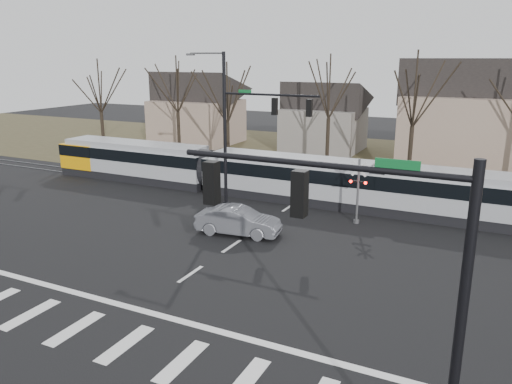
% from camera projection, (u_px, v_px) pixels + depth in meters
% --- Properties ---
extents(ground, '(140.00, 140.00, 0.00)m').
position_uv_depth(ground, '(165.00, 291.00, 21.65)').
color(ground, black).
extents(grass_verge, '(140.00, 28.00, 0.01)m').
position_uv_depth(grass_verge, '(358.00, 160.00, 49.40)').
color(grass_verge, '#38331E').
rests_on(grass_verge, ground).
extents(crosswalk, '(27.00, 2.60, 0.01)m').
position_uv_depth(crosswalk, '(100.00, 336.00, 18.19)').
color(crosswalk, silver).
rests_on(crosswalk, ground).
extents(stop_line, '(28.00, 0.35, 0.01)m').
position_uv_depth(stop_line, '(138.00, 310.00, 20.09)').
color(stop_line, silver).
rests_on(stop_line, ground).
extents(lane_dashes, '(0.18, 30.00, 0.01)m').
position_uv_depth(lane_dashes, '(299.00, 200.00, 35.53)').
color(lane_dashes, silver).
rests_on(lane_dashes, ground).
extents(rail_pair, '(90.00, 1.52, 0.06)m').
position_uv_depth(rail_pair, '(298.00, 200.00, 35.35)').
color(rail_pair, '#59595E').
rests_on(rail_pair, ground).
extents(tram, '(40.95, 3.04, 3.10)m').
position_uv_depth(tram, '(287.00, 176.00, 35.50)').
color(tram, gray).
rests_on(tram, ground).
extents(sedan, '(3.05, 5.32, 1.60)m').
position_uv_depth(sedan, '(238.00, 221.00, 28.49)').
color(sedan, slate).
rests_on(sedan, ground).
extents(signal_pole_near_right, '(6.72, 0.44, 8.00)m').
position_uv_depth(signal_pole_near_right, '(370.00, 280.00, 10.81)').
color(signal_pole_near_right, black).
rests_on(signal_pole_near_right, ground).
extents(signal_pole_far, '(9.28, 0.44, 10.20)m').
position_uv_depth(signal_pole_far, '(246.00, 124.00, 32.03)').
color(signal_pole_far, black).
rests_on(signal_pole_far, ground).
extents(rail_crossing_signal, '(1.08, 0.36, 4.00)m').
position_uv_depth(rail_crossing_signal, '(358.00, 193.00, 30.13)').
color(rail_crossing_signal, '#59595B').
rests_on(rail_crossing_signal, ground).
extents(tree_row, '(59.20, 7.20, 10.00)m').
position_uv_depth(tree_row, '(366.00, 117.00, 42.04)').
color(tree_row, black).
rests_on(tree_row, ground).
extents(house_a, '(9.72, 8.64, 8.60)m').
position_uv_depth(house_a, '(197.00, 105.00, 58.46)').
color(house_a, gray).
rests_on(house_a, ground).
extents(house_b, '(8.64, 7.56, 7.65)m').
position_uv_depth(house_b, '(324.00, 114.00, 53.96)').
color(house_b, slate).
rests_on(house_b, ground).
extents(house_c, '(10.80, 8.64, 10.10)m').
position_uv_depth(house_c, '(462.00, 110.00, 45.08)').
color(house_c, gray).
rests_on(house_c, ground).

